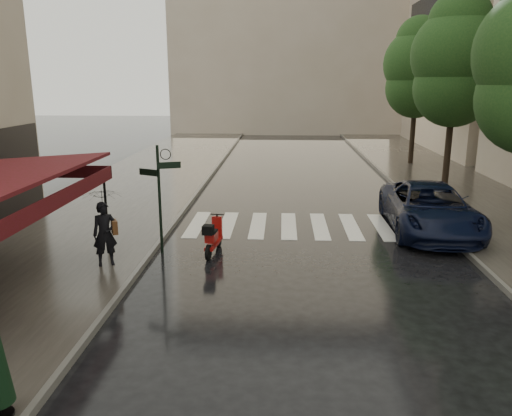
{
  "coord_description": "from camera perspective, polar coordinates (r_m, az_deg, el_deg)",
  "views": [
    {
      "loc": [
        2.19,
        -10.35,
        4.79
      ],
      "look_at": [
        1.49,
        2.9,
        1.4
      ],
      "focal_mm": 35.0,
      "sensor_mm": 36.0,
      "label": 1
    }
  ],
  "objects": [
    {
      "name": "tree_mid",
      "position": [
        23.53,
        21.92,
        15.31
      ],
      "size": [
        3.8,
        3.8,
        8.34
      ],
      "color": "black",
      "rests_on": "sidewalk_far"
    },
    {
      "name": "parked_car",
      "position": [
        17.14,
        19.21,
        -0.04
      ],
      "size": [
        2.79,
        5.65,
        1.54
      ],
      "primitive_type": "imported",
      "rotation": [
        0.0,
        0.0,
        -0.04
      ],
      "color": "black",
      "rests_on": "ground"
    },
    {
      "name": "tree_far",
      "position": [
        30.3,
        17.98,
        14.93
      ],
      "size": [
        3.8,
        3.8,
        8.16
      ],
      "color": "black",
      "rests_on": "sidewalk_far"
    },
    {
      "name": "haussmann_far",
      "position": [
        39.32,
        25.91,
        19.5
      ],
      "size": [
        8.0,
        16.0,
        18.5
      ],
      "primitive_type": "cube",
      "color": "tan",
      "rests_on": "ground"
    },
    {
      "name": "sidewalk_far",
      "position": [
        24.22,
        22.39,
        1.99
      ],
      "size": [
        5.5,
        60.0,
        0.12
      ],
      "primitive_type": "cube",
      "color": "#38332D",
      "rests_on": "ground"
    },
    {
      "name": "backdrop_building",
      "position": [
        48.63,
        4.2,
        20.46
      ],
      "size": [
        22.0,
        6.0,
        20.0
      ],
      "primitive_type": "cube",
      "color": "tan",
      "rests_on": "ground"
    },
    {
      "name": "sidewalk_near",
      "position": [
        23.8,
        -13.4,
        2.48
      ],
      "size": [
        6.0,
        60.0,
        0.12
      ],
      "primitive_type": "cube",
      "color": "#38332D",
      "rests_on": "ground"
    },
    {
      "name": "curb_near",
      "position": [
        23.13,
        -6.12,
        2.49
      ],
      "size": [
        0.12,
        60.0,
        0.16
      ],
      "primitive_type": "cube",
      "color": "#595651",
      "rests_on": "ground"
    },
    {
      "name": "ground",
      "position": [
        11.61,
        -8.27,
        -10.19
      ],
      "size": [
        120.0,
        120.0,
        0.0
      ],
      "primitive_type": "plane",
      "color": "black",
      "rests_on": "ground"
    },
    {
      "name": "crosswalk",
      "position": [
        17.05,
        5.53,
        -2.03
      ],
      "size": [
        7.85,
        3.2,
        0.01
      ],
      "color": "silver",
      "rests_on": "ground"
    },
    {
      "name": "curb_far",
      "position": [
        23.44,
        15.92,
        2.18
      ],
      "size": [
        0.12,
        60.0,
        0.16
      ],
      "primitive_type": "cube",
      "color": "#595651",
      "rests_on": "ground"
    },
    {
      "name": "pedestrian_with_umbrella",
      "position": [
        13.24,
        -17.12,
        0.45
      ],
      "size": [
        1.34,
        1.35,
        2.46
      ],
      "rotation": [
        0.0,
        0.0,
        0.46
      ],
      "color": "black",
      "rests_on": "sidewalk_near"
    },
    {
      "name": "scooter",
      "position": [
        14.19,
        -4.94,
        -3.41
      ],
      "size": [
        0.5,
        1.56,
        1.03
      ],
      "rotation": [
        0.0,
        0.0,
        -0.12
      ],
      "color": "black",
      "rests_on": "ground"
    },
    {
      "name": "signpost",
      "position": [
        14.08,
        -10.97,
        1.95
      ],
      "size": [
        1.17,
        0.29,
        3.1
      ],
      "color": "black",
      "rests_on": "ground"
    }
  ]
}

